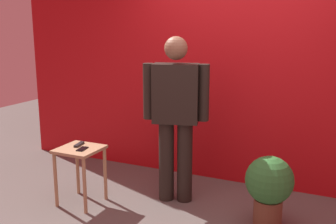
{
  "coord_description": "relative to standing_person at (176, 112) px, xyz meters",
  "views": [
    {
      "loc": [
        1.19,
        -3.03,
        1.85
      ],
      "look_at": [
        -0.48,
        0.55,
        0.98
      ],
      "focal_mm": 42.8,
      "sensor_mm": 36.0,
      "label": 1
    }
  ],
  "objects": [
    {
      "name": "tv_remote",
      "position": [
        -0.92,
        -0.42,
        -0.36
      ],
      "size": [
        0.08,
        0.18,
        0.02
      ],
      "primitive_type": "cube",
      "rotation": [
        0.0,
        0.0,
        0.21
      ],
      "color": "black",
      "rests_on": "side_table"
    },
    {
      "name": "side_table",
      "position": [
        -0.86,
        -0.49,
        -0.49
      ],
      "size": [
        0.42,
        0.42,
        0.61
      ],
      "color": "tan",
      "rests_on": "ground_plane"
    },
    {
      "name": "standing_person",
      "position": [
        0.0,
        0.0,
        0.0
      ],
      "size": [
        0.69,
        0.35,
        1.73
      ],
      "color": "black",
      "rests_on": "ground_plane"
    },
    {
      "name": "back_wall_red",
      "position": [
        0.43,
        0.82,
        0.49
      ],
      "size": [
        5.96,
        0.12,
        2.92
      ],
      "primitive_type": "cube",
      "color": "red",
      "rests_on": "ground_plane"
    },
    {
      "name": "cell_phone",
      "position": [
        -0.81,
        -0.52,
        -0.36
      ],
      "size": [
        0.09,
        0.15,
        0.01
      ],
      "primitive_type": "cube",
      "rotation": [
        0.0,
        0.0,
        0.17
      ],
      "color": "black",
      "rests_on": "side_table"
    },
    {
      "name": "potted_plant",
      "position": [
        1.02,
        -0.2,
        -0.56
      ],
      "size": [
        0.44,
        0.44,
        0.69
      ],
      "color": "brown",
      "rests_on": "ground_plane"
    }
  ]
}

